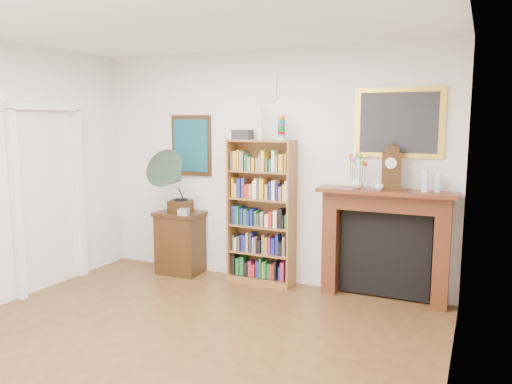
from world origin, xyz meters
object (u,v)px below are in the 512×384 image
(mantel_clock, at_px, (392,169))
(flower_vase, at_px, (357,182))
(bookshelf, at_px, (261,204))
(bottle_left, at_px, (425,181))
(fireplace, at_px, (385,235))
(bottle_right, at_px, (438,183))
(side_cabinet, at_px, (180,243))
(gramophone, at_px, (174,177))
(cd_stack, at_px, (184,212))
(teacup, at_px, (379,187))

(mantel_clock, distance_m, flower_vase, 0.39)
(bookshelf, xyz_separation_m, bottle_left, (1.86, -0.00, 0.38))
(fireplace, distance_m, bottle_right, 0.80)
(bookshelf, relative_size, bottle_left, 8.39)
(side_cabinet, relative_size, flower_vase, 5.88)
(bottle_left, bearing_deg, flower_vase, -178.33)
(side_cabinet, distance_m, mantel_clock, 2.84)
(gramophone, relative_size, bottle_left, 3.40)
(fireplace, distance_m, cd_stack, 2.43)
(bottle_right, bearing_deg, fireplace, 178.66)
(mantel_clock, xyz_separation_m, bottle_left, (0.35, -0.01, -0.10))
(bookshelf, bearing_deg, bottle_left, 0.65)
(bookshelf, bearing_deg, flower_vase, -0.38)
(fireplace, height_order, flower_vase, flower_vase)
(gramophone, height_order, teacup, gramophone)
(teacup, distance_m, bottle_left, 0.47)
(side_cabinet, xyz_separation_m, gramophone, (0.00, -0.12, 0.86))
(bottle_left, bearing_deg, cd_stack, -175.34)
(teacup, bearing_deg, mantel_clock, 33.11)
(cd_stack, height_order, flower_vase, flower_vase)
(flower_vase, distance_m, bottle_right, 0.83)
(bookshelf, relative_size, mantel_clock, 4.33)
(side_cabinet, xyz_separation_m, bottle_left, (2.98, 0.07, 0.95))
(cd_stack, xyz_separation_m, flower_vase, (2.11, 0.21, 0.46))
(bottle_left, distance_m, bottle_right, 0.13)
(fireplace, xyz_separation_m, teacup, (-0.06, -0.12, 0.54))
(side_cabinet, distance_m, cd_stack, 0.50)
(fireplace, xyz_separation_m, gramophone, (-2.58, -0.24, 0.53))
(side_cabinet, distance_m, teacup, 2.67)
(bookshelf, distance_m, gramophone, 1.17)
(gramophone, relative_size, bottle_right, 4.08)
(bookshelf, xyz_separation_m, mantel_clock, (1.51, 0.01, 0.49))
(mantel_clock, bearing_deg, fireplace, 129.31)
(fireplace, bearing_deg, gramophone, -174.99)
(bookshelf, bearing_deg, side_cabinet, -175.69)
(mantel_clock, bearing_deg, teacup, -155.16)
(bookshelf, distance_m, cd_stack, 0.99)
(flower_vase, relative_size, bottle_left, 0.57)
(side_cabinet, bearing_deg, cd_stack, -45.13)
(cd_stack, xyz_separation_m, teacup, (2.36, 0.17, 0.43))
(cd_stack, xyz_separation_m, bottle_left, (2.81, 0.23, 0.51))
(fireplace, xyz_separation_m, flower_vase, (-0.30, -0.08, 0.57))
(fireplace, distance_m, bottle_left, 0.74)
(side_cabinet, height_order, teacup, teacup)
(flower_vase, distance_m, teacup, 0.25)
(side_cabinet, distance_m, bottle_right, 3.24)
(gramophone, relative_size, teacup, 9.17)
(flower_vase, height_order, bottle_left, bottle_left)
(teacup, bearing_deg, gramophone, -177.15)
(fireplace, distance_m, gramophone, 2.64)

